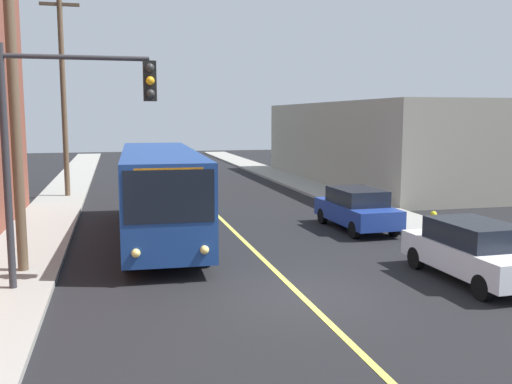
# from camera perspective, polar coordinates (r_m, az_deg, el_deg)

# --- Properties ---
(ground_plane) EXTENTS (120.00, 120.00, 0.00)m
(ground_plane) POSITION_cam_1_polar(r_m,az_deg,el_deg) (14.33, 4.55, -10.37)
(ground_plane) COLOR black
(sidewalk_left) EXTENTS (2.50, 90.00, 0.15)m
(sidewalk_left) POSITION_cam_1_polar(r_m,az_deg,el_deg) (23.51, -20.78, -3.54)
(sidewalk_left) COLOR gray
(sidewalk_left) RESTS_ON ground
(sidewalk_right) EXTENTS (2.50, 90.00, 0.15)m
(sidewalk_right) POSITION_cam_1_polar(r_m,az_deg,el_deg) (26.06, 12.76, -2.17)
(sidewalk_right) COLOR gray
(sidewalk_right) RESTS_ON ground
(lane_stripe_center) EXTENTS (0.16, 60.00, 0.01)m
(lane_stripe_center) POSITION_cam_1_polar(r_m,az_deg,el_deg) (28.60, -5.00, -1.29)
(lane_stripe_center) COLOR #D8CC4C
(lane_stripe_center) RESTS_ON ground
(building_right_warehouse) EXTENTS (12.00, 22.64, 5.29)m
(building_right_warehouse) POSITION_cam_1_polar(r_m,az_deg,el_deg) (39.91, 14.33, 4.83)
(building_right_warehouse) COLOR gray
(building_right_warehouse) RESTS_ON ground
(city_bus) EXTENTS (2.94, 12.22, 3.20)m
(city_bus) POSITION_cam_1_polar(r_m,az_deg,el_deg) (20.87, -9.64, 0.35)
(city_bus) COLOR navy
(city_bus) RESTS_ON ground
(parked_car_white) EXTENTS (1.91, 4.45, 1.62)m
(parked_car_white) POSITION_cam_1_polar(r_m,az_deg,el_deg) (16.42, 20.95, -5.48)
(parked_car_white) COLOR silver
(parked_car_white) RESTS_ON ground
(parked_car_blue) EXTENTS (1.94, 4.46, 1.62)m
(parked_car_blue) POSITION_cam_1_polar(r_m,az_deg,el_deg) (22.58, 10.06, -1.62)
(parked_car_blue) COLOR navy
(parked_car_blue) RESTS_ON ground
(utility_pole_near) EXTENTS (2.40, 0.28, 10.02)m
(utility_pole_near) POSITION_cam_1_polar(r_m,az_deg,el_deg) (16.83, -23.25, 11.24)
(utility_pole_near) COLOR brown
(utility_pole_near) RESTS_ON sidewalk_left
(utility_pole_mid) EXTENTS (2.40, 0.28, 11.54)m
(utility_pole_mid) POSITION_cam_1_polar(r_m,az_deg,el_deg) (32.26, -18.83, 10.82)
(utility_pole_mid) COLOR brown
(utility_pole_mid) RESTS_ON sidewalk_left
(traffic_signal_left_corner) EXTENTS (3.75, 0.48, 6.00)m
(traffic_signal_left_corner) POSITION_cam_1_polar(r_m,az_deg,el_deg) (14.89, -18.12, 6.80)
(traffic_signal_left_corner) COLOR #2D2D33
(traffic_signal_left_corner) RESTS_ON sidewalk_left
(fire_hydrant) EXTENTS (0.44, 0.26, 0.84)m
(fire_hydrant) POSITION_cam_1_polar(r_m,az_deg,el_deg) (21.76, 17.36, -2.89)
(fire_hydrant) COLOR red
(fire_hydrant) RESTS_ON sidewalk_right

